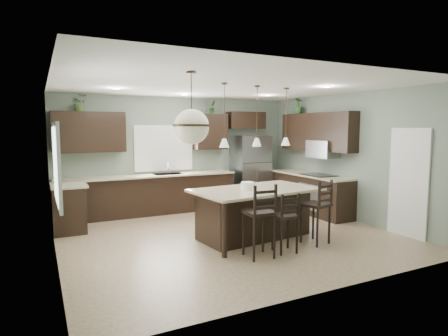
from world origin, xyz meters
TOP-DOWN VIEW (x-y plane):
  - ground at (0.00, 0.00)m, footprint 6.00×6.00m
  - pantry_door at (2.98, -1.55)m, footprint 0.04×0.82m
  - window_back at (-0.40, 2.73)m, footprint 1.35×0.02m
  - window_left at (-2.98, -0.80)m, footprint 0.02×1.10m
  - left_return_cabs at (-2.70, 1.70)m, footprint 0.60×0.90m
  - left_return_countertop at (-2.68, 1.70)m, footprint 0.66×0.96m
  - back_lower_cabs at (-0.85, 2.45)m, footprint 4.20×0.60m
  - back_countertop at (-0.85, 2.43)m, footprint 4.20×0.66m
  - sink_inset at (-0.40, 2.43)m, footprint 0.70×0.45m
  - faucet at (-0.40, 2.40)m, footprint 0.02×0.02m
  - back_upper_left at (-2.15, 2.58)m, footprint 1.55×0.34m
  - back_upper_right at (0.80, 2.58)m, footprint 0.85×0.34m
  - fridge_header at (1.85, 2.58)m, footprint 1.05×0.34m
  - right_lower_cabs at (2.70, 0.87)m, footprint 0.60×2.35m
  - right_countertop at (2.68, 0.87)m, footprint 0.66×2.35m
  - cooktop at (2.68, 0.60)m, footprint 0.58×0.75m
  - wall_oven_front at (2.40, 0.60)m, footprint 0.01×0.72m
  - right_upper_cabs at (2.83, 0.87)m, footprint 0.34×2.35m
  - microwave at (2.78, 0.60)m, footprint 0.40×0.75m
  - refrigerator at (1.88, 2.40)m, footprint 0.90×0.74m
  - kitchen_island at (0.38, -0.37)m, footprint 2.42×1.54m
  - serving_dish at (0.18, -0.39)m, footprint 0.24×0.24m
  - bar_stool_left at (-0.13, -1.29)m, footprint 0.46×0.46m
  - bar_stool_center at (0.38, -1.28)m, footprint 0.41×0.41m
  - bar_stool_right at (1.14, -1.13)m, footprint 0.51×0.51m
  - pendant_left at (-0.32, -0.45)m, footprint 0.17×0.17m
  - pendant_center at (0.38, -0.37)m, footprint 0.17×0.17m
  - pendant_right at (1.08, -0.29)m, footprint 0.17×0.17m
  - chandelier at (-1.28, -1.36)m, footprint 0.53×0.53m
  - plant_back_left at (-2.33, 2.55)m, footprint 0.34×0.30m
  - plant_back_right at (0.83, 2.55)m, footprint 0.22×0.19m
  - plant_right_wall at (2.80, 1.58)m, footprint 0.27×0.27m
  - room_shell at (0.00, 0.00)m, footprint 6.00×6.00m

SIDE VIEW (x-z plane):
  - ground at x=0.00m, z-range 0.00..0.00m
  - left_return_cabs at x=-2.70m, z-range 0.00..0.90m
  - back_lower_cabs at x=-0.85m, z-range 0.00..0.90m
  - right_lower_cabs at x=2.70m, z-range 0.00..0.90m
  - wall_oven_front at x=2.40m, z-range 0.15..0.75m
  - kitchen_island at x=0.38m, z-range 0.00..0.92m
  - bar_stool_center at x=0.38m, z-range 0.00..1.00m
  - bar_stool_right at x=1.14m, z-range 0.00..1.15m
  - bar_stool_left at x=-0.13m, z-range 0.00..1.18m
  - left_return_countertop at x=-2.68m, z-range 0.90..0.94m
  - back_countertop at x=-0.85m, z-range 0.90..0.94m
  - right_countertop at x=2.68m, z-range 0.90..0.94m
  - refrigerator at x=1.88m, z-range 0.00..1.85m
  - sink_inset at x=-0.40m, z-range 0.93..0.94m
  - cooktop at x=2.68m, z-range 0.93..0.95m
  - serving_dish at x=0.18m, z-range 0.92..1.06m
  - pantry_door at x=2.98m, z-range 0.00..2.04m
  - faucet at x=-0.40m, z-range 0.94..1.22m
  - window_back at x=-0.40m, z-range 1.05..2.05m
  - window_left at x=-2.98m, z-range 1.05..2.05m
  - microwave at x=2.78m, z-range 1.35..1.75m
  - room_shell at x=0.00m, z-range -1.30..4.70m
  - back_upper_left at x=-2.15m, z-range 1.50..2.40m
  - back_upper_right at x=0.80m, z-range 1.50..2.40m
  - right_upper_cabs at x=2.83m, z-range 1.50..2.40m
  - fridge_header at x=1.85m, z-range 2.02..2.48m
  - pendant_left at x=-0.32m, z-range 1.70..2.80m
  - pendant_center at x=0.38m, z-range 1.70..2.80m
  - pendant_right at x=1.08m, z-range 1.70..2.80m
  - chandelier at x=-1.28m, z-range 1.81..2.80m
  - plant_back_right at x=0.83m, z-range 2.40..2.75m
  - plant_back_left at x=-2.33m, z-range 2.40..2.76m
  - plant_right_wall at x=2.80m, z-range 2.40..2.82m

